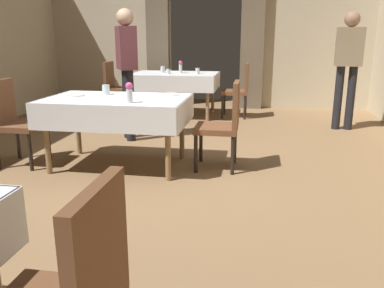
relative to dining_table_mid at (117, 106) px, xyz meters
name	(u,v)px	position (x,y,z in m)	size (l,w,h in m)	color
ground	(152,173)	(0.41, -0.18, -0.66)	(10.08, 10.08, 0.00)	olive
wall_back	(205,29)	(0.41, 4.00, 0.86)	(6.40, 0.27, 3.00)	beige
dining_table_mid	(117,106)	(0.00, 0.00, 0.00)	(1.50, 0.96, 0.75)	olive
dining_table_far	(175,78)	(0.03, 2.90, 0.00)	(1.49, 1.01, 0.75)	olive
chair_mid_right	(224,121)	(1.13, 0.10, -0.15)	(0.44, 0.44, 0.93)	black
chair_mid_left	(14,118)	(-1.13, -0.12, -0.15)	(0.44, 0.44, 0.93)	black
chair_far_right	(240,88)	(1.16, 2.94, -0.15)	(0.44, 0.44, 0.93)	black
chair_far_left	(115,85)	(-1.10, 2.97, -0.15)	(0.44, 0.44, 0.93)	black
flower_vase_mid	(129,92)	(0.24, -0.29, 0.20)	(0.07, 0.07, 0.20)	silver
plate_mid_b	(170,94)	(0.51, 0.31, 0.10)	(0.22, 0.22, 0.01)	white
glass_mid_c	(106,90)	(-0.20, 0.22, 0.14)	(0.08, 0.08, 0.11)	silver
plate_mid_d	(75,95)	(-0.49, 0.06, 0.10)	(0.21, 0.21, 0.01)	white
flower_vase_far	(181,66)	(0.12, 2.97, 0.20)	(0.07, 0.07, 0.21)	silver
glass_far_b	(163,69)	(-0.21, 2.98, 0.15)	(0.08, 0.08, 0.11)	silver
glass_far_c	(168,71)	(-0.06, 2.75, 0.13)	(0.07, 0.07, 0.08)	silver
glass_far_d	(198,71)	(0.44, 2.81, 0.14)	(0.07, 0.07, 0.10)	silver
person_waiter_by_doorway	(348,61)	(2.76, 2.25, 0.36)	(0.37, 0.23, 1.72)	black
person_diner_standing_aside	(127,64)	(-0.25, 1.15, 0.36)	(0.37, 0.42, 1.72)	black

